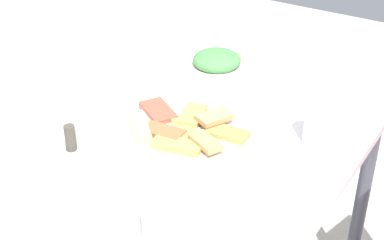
% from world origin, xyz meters
% --- Properties ---
extents(dining_table, '(1.04, 0.82, 0.75)m').
position_xyz_m(dining_table, '(0.00, 0.00, 0.66)').
color(dining_table, white).
rests_on(dining_table, ground_plane).
extents(pide_platter, '(0.32, 0.34, 0.04)m').
position_xyz_m(pide_platter, '(0.04, -0.00, 0.76)').
color(pide_platter, white).
rests_on(pide_platter, dining_table).
extents(salad_plate_greens, '(0.24, 0.24, 0.06)m').
position_xyz_m(salad_plate_greens, '(-0.34, -0.13, 0.77)').
color(salad_plate_greens, white).
rests_on(salad_plate_greens, dining_table).
extents(soda_can, '(0.08, 0.08, 0.12)m').
position_xyz_m(soda_can, '(-0.10, 0.29, 0.81)').
color(soda_can, silver).
rests_on(soda_can, dining_table).
extents(drinking_glass, '(0.07, 0.07, 0.11)m').
position_xyz_m(drinking_glass, '(0.40, 0.17, 0.81)').
color(drinking_glass, silver).
rests_on(drinking_glass, dining_table).
extents(paper_napkin, '(0.14, 0.14, 0.00)m').
position_xyz_m(paper_napkin, '(0.41, -0.05, 0.75)').
color(paper_napkin, white).
rests_on(paper_napkin, dining_table).
extents(fork, '(0.18, 0.03, 0.00)m').
position_xyz_m(fork, '(0.41, -0.07, 0.76)').
color(fork, silver).
rests_on(fork, paper_napkin).
extents(spoon, '(0.17, 0.02, 0.00)m').
position_xyz_m(spoon, '(0.41, -0.03, 0.76)').
color(spoon, silver).
rests_on(spoon, paper_napkin).
extents(condiment_caddy, '(0.10, 0.10, 0.08)m').
position_xyz_m(condiment_caddy, '(0.25, -0.19, 0.78)').
color(condiment_caddy, '#B2B2B7').
rests_on(condiment_caddy, dining_table).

